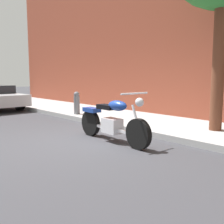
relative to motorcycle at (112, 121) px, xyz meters
name	(u,v)px	position (x,y,z in m)	size (l,w,h in m)	color
ground_plane	(80,140)	(-0.55, -0.46, -0.45)	(60.00, 60.00, 0.00)	#38383D
sidewalk	(156,124)	(-0.55, 2.16, -0.38)	(21.80, 2.46, 0.14)	#A2A2A2
motorcycle	(112,121)	(0.00, 0.00, 0.00)	(2.23, 0.70, 1.11)	black
fire_hydrant	(77,105)	(-3.29, 1.31, 0.00)	(0.20, 0.20, 0.91)	slate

